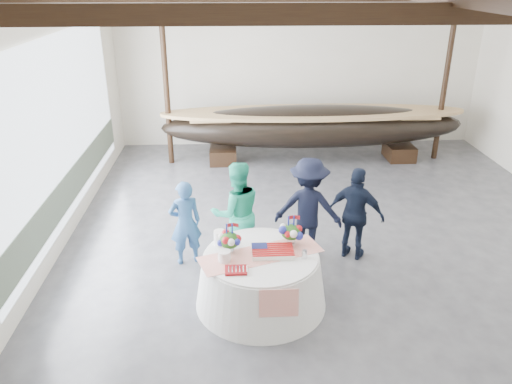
{
  "coord_description": "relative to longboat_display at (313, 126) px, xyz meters",
  "views": [
    {
      "loc": [
        -1.93,
        -7.87,
        4.57
      ],
      "look_at": [
        -1.53,
        -0.26,
        1.2
      ],
      "focal_mm": 35.0,
      "sensor_mm": 36.0,
      "label": 1
    }
  ],
  "objects": [
    {
      "name": "floor",
      "position": [
        -0.19,
        -4.5,
        -0.93
      ],
      "size": [
        10.0,
        12.0,
        0.01
      ],
      "primitive_type": "cube",
      "color": "#3D3D42",
      "rests_on": "ground"
    },
    {
      "name": "wall_back",
      "position": [
        -0.19,
        1.5,
        1.32
      ],
      "size": [
        10.0,
        0.02,
        4.5
      ],
      "primitive_type": "cube",
      "color": "silver",
      "rests_on": "ground"
    },
    {
      "name": "wall_left",
      "position": [
        -5.19,
        -4.5,
        1.32
      ],
      "size": [
        0.02,
        12.0,
        4.5
      ],
      "primitive_type": "cube",
      "color": "silver",
      "rests_on": "ground"
    },
    {
      "name": "pavilion_structure",
      "position": [
        -0.19,
        -3.71,
        3.07
      ],
      "size": [
        9.8,
        11.76,
        4.5
      ],
      "color": "black",
      "rests_on": "ground"
    },
    {
      "name": "open_bay",
      "position": [
        -5.14,
        -3.5,
        0.89
      ],
      "size": [
        0.03,
        7.0,
        3.2
      ],
      "color": "silver",
      "rests_on": "ground"
    },
    {
      "name": "longboat_display",
      "position": [
        0.0,
        0.0,
        0.0
      ],
      "size": [
        7.81,
        1.56,
        1.46
      ],
      "color": "black",
      "rests_on": "ground"
    },
    {
      "name": "banquet_table",
      "position": [
        -1.72,
        -6.16,
        -0.52
      ],
      "size": [
        1.95,
        1.95,
        0.83
      ],
      "color": "silver",
      "rests_on": "ground"
    },
    {
      "name": "tabletop_items",
      "position": [
        -1.76,
        -6.03,
        0.05
      ],
      "size": [
        1.88,
        1.12,
        0.4
      ],
      "color": "red",
      "rests_on": "banquet_table"
    },
    {
      "name": "guest_woman_blue",
      "position": [
        -2.91,
        -4.93,
        -0.19
      ],
      "size": [
        0.63,
        0.5,
        1.49
      ],
      "primitive_type": "imported",
      "rotation": [
        0.0,
        0.0,
        3.45
      ],
      "color": "navy",
      "rests_on": "ground"
    },
    {
      "name": "guest_woman_teal",
      "position": [
        -2.05,
        -4.91,
        -0.04
      ],
      "size": [
        1.0,
        0.86,
        1.8
      ],
      "primitive_type": "imported",
      "rotation": [
        0.0,
        0.0,
        3.37
      ],
      "color": "#21AE89",
      "rests_on": "ground"
    },
    {
      "name": "guest_man_left",
      "position": [
        -0.84,
        -4.79,
        -0.04
      ],
      "size": [
        1.28,
        0.92,
        1.79
      ],
      "primitive_type": "imported",
      "rotation": [
        0.0,
        0.0,
        2.9
      ],
      "color": "black",
      "rests_on": "ground"
    },
    {
      "name": "guest_man_right",
      "position": [
        -0.04,
        -4.91,
        -0.11
      ],
      "size": [
        1.04,
        0.84,
        1.65
      ],
      "primitive_type": "imported",
      "rotation": [
        0.0,
        0.0,
        2.61
      ],
      "color": "black",
      "rests_on": "ground"
    }
  ]
}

